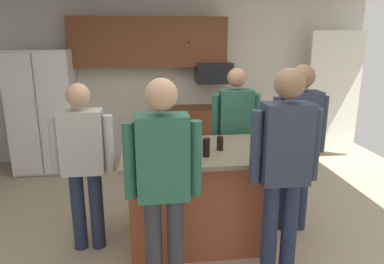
{
  "coord_description": "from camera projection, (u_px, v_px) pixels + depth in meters",
  "views": [
    {
      "loc": [
        -0.43,
        -3.12,
        2.01
      ],
      "look_at": [
        0.0,
        0.42,
        1.05
      ],
      "focal_mm": 33.29,
      "sensor_mm": 36.0,
      "label": 1
    }
  ],
  "objects": [
    {
      "name": "back_wall",
      "position": [
        175.0,
        81.0,
        5.91
      ],
      "size": [
        6.4,
        0.1,
        2.6
      ],
      "primitive_type": "cube",
      "color": "silver",
      "rests_on": "ground"
    },
    {
      "name": "glass_stout_tall",
      "position": [
        142.0,
        138.0,
        3.61
      ],
      "size": [
        0.07,
        0.07,
        0.12
      ],
      "color": "black",
      "rests_on": "kitchen_island"
    },
    {
      "name": "glass_short_whisky",
      "position": [
        198.0,
        142.0,
        3.44
      ],
      "size": [
        0.07,
        0.07,
        0.13
      ],
      "color": "black",
      "rests_on": "kitchen_island"
    },
    {
      "name": "refrigerator",
      "position": [
        45.0,
        111.0,
        5.37
      ],
      "size": [
        0.91,
        0.76,
        1.83
      ],
      "color": "white",
      "rests_on": "ground"
    },
    {
      "name": "glass_dark_ale",
      "position": [
        206.0,
        147.0,
        3.22
      ],
      "size": [
        0.07,
        0.07,
        0.17
      ],
      "color": "black",
      "rests_on": "kitchen_island"
    },
    {
      "name": "microwave_over_range",
      "position": [
        213.0,
        73.0,
        5.65
      ],
      "size": [
        0.56,
        0.4,
        0.32
      ],
      "primitive_type": "cube",
      "color": "black"
    },
    {
      "name": "person_host_foreground",
      "position": [
        298.0,
        138.0,
        3.59
      ],
      "size": [
        0.57,
        0.23,
        1.75
      ],
      "rotation": [
        0.0,
        0.0,
        -3.09
      ],
      "color": "#232D4C",
      "rests_on": "ground"
    },
    {
      "name": "kitchen_island",
      "position": [
        196.0,
        194.0,
        3.55
      ],
      "size": [
        1.41,
        0.98,
        0.95
      ],
      "color": "#9E4C33",
      "rests_on": "ground"
    },
    {
      "name": "person_elder_center",
      "position": [
        83.0,
        158.0,
        3.28
      ],
      "size": [
        0.57,
        0.22,
        1.62
      ],
      "rotation": [
        0.0,
        0.0,
        0.04
      ],
      "color": "#232D4C",
      "rests_on": "ground"
    },
    {
      "name": "cabinet_run_lower",
      "position": [
        213.0,
        134.0,
        5.89
      ],
      "size": [
        1.8,
        0.63,
        0.9
      ],
      "color": "brown",
      "rests_on": "ground"
    },
    {
      "name": "person_guest_by_door",
      "position": [
        284.0,
        162.0,
        2.83
      ],
      "size": [
        0.57,
        0.24,
        1.79
      ],
      "rotation": [
        0.0,
        0.0,
        2.31
      ],
      "color": "#232D4C",
      "rests_on": "ground"
    },
    {
      "name": "tumbler_amber",
      "position": [
        220.0,
        143.0,
        3.4
      ],
      "size": [
        0.07,
        0.07,
        0.13
      ],
      "color": "black",
      "rests_on": "kitchen_island"
    },
    {
      "name": "mug_blue_stoneware",
      "position": [
        191.0,
        151.0,
        3.24
      ],
      "size": [
        0.12,
        0.08,
        0.09
      ],
      "color": "white",
      "rests_on": "kitchen_island"
    },
    {
      "name": "floor",
      "position": [
        197.0,
        244.0,
        3.56
      ],
      "size": [
        7.04,
        7.04,
        0.0
      ],
      "primitive_type": "plane",
      "color": "#B7A88E",
      "rests_on": "ground"
    },
    {
      "name": "glass_pilsner",
      "position": [
        172.0,
        134.0,
        3.68
      ],
      "size": [
        0.07,
        0.07,
        0.16
      ],
      "color": "black",
      "rests_on": "kitchen_island"
    },
    {
      "name": "person_guest_left",
      "position": [
        163.0,
        177.0,
        2.62
      ],
      "size": [
        0.57,
        0.23,
        1.74
      ],
      "rotation": [
        0.0,
        0.0,
        1.16
      ],
      "color": "#383842",
      "rests_on": "ground"
    },
    {
      "name": "cabinet_run_upper",
      "position": [
        149.0,
        42.0,
        5.51
      ],
      "size": [
        2.4,
        0.38,
        0.75
      ],
      "color": "brown"
    },
    {
      "name": "mug_ceramic_white",
      "position": [
        171.0,
        150.0,
        3.28
      ],
      "size": [
        0.12,
        0.08,
        0.09
      ],
      "color": "#4C6B99",
      "rests_on": "kitchen_island"
    },
    {
      "name": "french_door_window_panel",
      "position": [
        333.0,
        93.0,
        5.88
      ],
      "size": [
        0.9,
        0.06,
        2.0
      ],
      "primitive_type": "cube",
      "color": "white",
      "rests_on": "ground"
    },
    {
      "name": "person_guest_right",
      "position": [
        235.0,
        129.0,
        4.17
      ],
      "size": [
        0.57,
        0.22,
        1.67
      ],
      "rotation": [
        0.0,
        0.0,
        -2.24
      ],
      "color": "#4C5166",
      "rests_on": "ground"
    }
  ]
}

